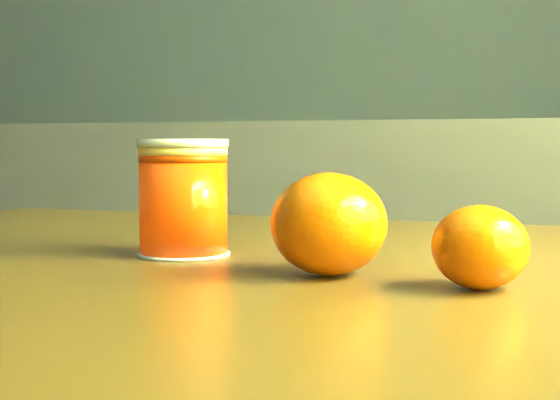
% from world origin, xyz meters
% --- Properties ---
extents(kitchen_counter, '(3.15, 0.60, 0.90)m').
position_xyz_m(kitchen_counter, '(0.00, 1.45, 0.45)').
color(kitchen_counter, '#4F4E54').
rests_on(kitchen_counter, ground).
extents(juice_glass, '(0.07, 0.07, 0.09)m').
position_xyz_m(juice_glass, '(0.84, 0.20, 0.81)').
color(juice_glass, '#FF3D05').
rests_on(juice_glass, table).
extents(orange_front, '(0.08, 0.08, 0.07)m').
position_xyz_m(orange_front, '(0.97, 0.15, 0.80)').
color(orange_front, '#EB6004').
rests_on(orange_front, table).
extents(orange_back, '(0.07, 0.07, 0.05)m').
position_xyz_m(orange_back, '(1.06, 0.13, 0.79)').
color(orange_back, '#EB6004').
rests_on(orange_back, table).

